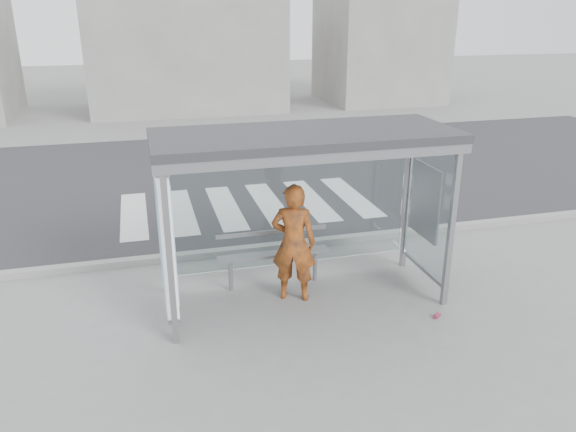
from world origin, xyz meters
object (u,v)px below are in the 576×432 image
at_px(person, 294,243).
at_px(soda_can, 437,315).
at_px(bus_shelter, 279,176).
at_px(bench, 273,254).

distance_m(person, soda_can, 2.34).
bearing_deg(person, soda_can, 170.75).
bearing_deg(bus_shelter, soda_can, -27.80).
relative_size(person, bench, 1.03).
bearing_deg(person, bus_shelter, 28.28).
bearing_deg(bench, soda_can, -38.33).
distance_m(bench, soda_can, 2.66).
relative_size(bus_shelter, soda_can, 35.08).
bearing_deg(soda_can, person, 148.78).
xyz_separation_m(bench, soda_can, (2.05, -1.62, -0.51)).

